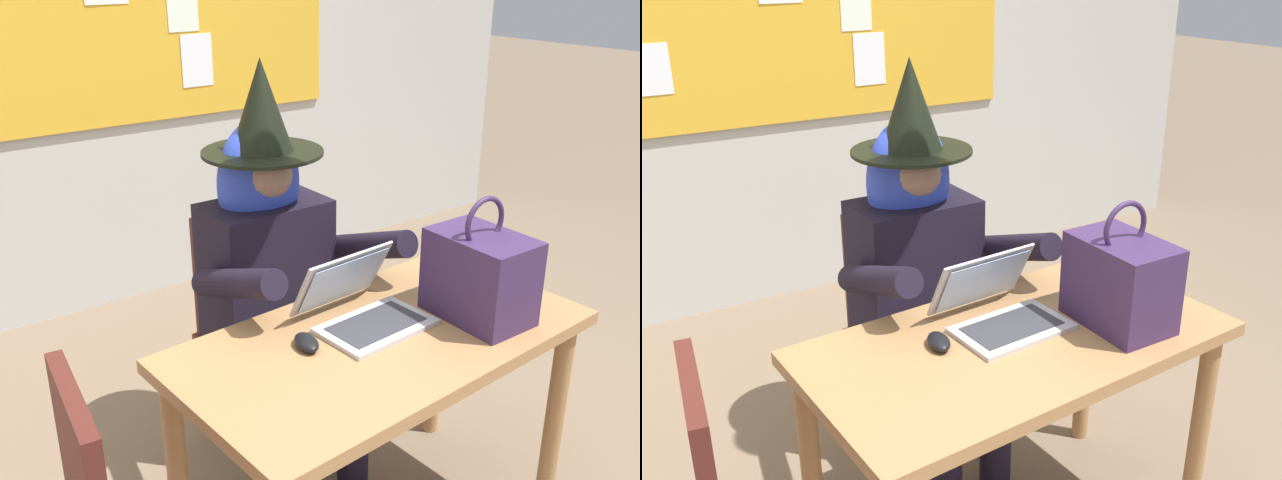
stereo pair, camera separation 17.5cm
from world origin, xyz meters
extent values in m
cube|color=#B2B2AD|center=(0.00, 2.17, 1.38)|extent=(5.37, 0.10, 2.77)
cube|color=white|center=(0.42, 2.10, 1.23)|extent=(0.17, 0.01, 0.27)
cube|color=white|center=(0.36, 2.10, 1.53)|extent=(0.17, 0.00, 0.30)
cube|color=#A37547|center=(-0.08, 0.03, 0.71)|extent=(1.25, 0.71, 0.04)
cylinder|color=#A37547|center=(0.48, -0.20, 0.35)|extent=(0.06, 0.06, 0.69)
cylinder|color=#A37547|center=(-0.64, 0.25, 0.35)|extent=(0.06, 0.06, 0.69)
cylinder|color=#A37547|center=(0.45, 0.32, 0.35)|extent=(0.06, 0.06, 0.69)
cube|color=#4C1E19|center=(-0.09, 0.63, 0.42)|extent=(0.43, 0.43, 0.04)
cube|color=#4C1E19|center=(-0.09, 0.82, 0.66)|extent=(0.38, 0.05, 0.45)
cylinder|color=#262628|center=(0.09, 0.46, 0.20)|extent=(0.04, 0.04, 0.40)
cylinder|color=#262628|center=(-0.25, 0.45, 0.20)|extent=(0.04, 0.04, 0.40)
cylinder|color=#262628|center=(0.08, 0.80, 0.20)|extent=(0.04, 0.04, 0.40)
cylinder|color=#262628|center=(-0.26, 0.79, 0.20)|extent=(0.04, 0.04, 0.40)
cylinder|color=black|center=(0.02, 0.27, 0.22)|extent=(0.11, 0.11, 0.44)
cylinder|color=black|center=(-0.18, 0.27, 0.22)|extent=(0.11, 0.11, 0.44)
cylinder|color=black|center=(0.02, 0.44, 0.47)|extent=(0.15, 0.42, 0.15)
cylinder|color=black|center=(-0.18, 0.44, 0.47)|extent=(0.15, 0.42, 0.15)
cube|color=black|center=(-0.09, 0.65, 0.70)|extent=(0.42, 0.26, 0.52)
cylinder|color=black|center=(0.17, 0.42, 0.81)|extent=(0.09, 0.46, 0.24)
cylinder|color=black|center=(-0.33, 0.41, 0.81)|extent=(0.09, 0.46, 0.24)
sphere|color=#A37A60|center=(-0.09, 0.65, 1.06)|extent=(0.20, 0.20, 0.20)
ellipsoid|color=blue|center=(-0.09, 0.68, 1.02)|extent=(0.30, 0.22, 0.44)
cylinder|color=black|center=(-0.09, 0.65, 1.13)|extent=(0.41, 0.41, 0.01)
cone|color=black|center=(-0.09, 0.65, 1.29)|extent=(0.21, 0.21, 0.31)
cube|color=#B7B7BC|center=(-0.07, 0.06, 0.74)|extent=(0.34, 0.23, 0.01)
cube|color=#333338|center=(-0.07, 0.06, 0.75)|extent=(0.28, 0.17, 0.00)
cube|color=#B7B7BC|center=(-0.08, 0.21, 0.84)|extent=(0.33, 0.12, 0.19)
cube|color=#99B7E0|center=(-0.08, 0.21, 0.83)|extent=(0.29, 0.11, 0.16)
ellipsoid|color=black|center=(-0.30, 0.09, 0.75)|extent=(0.08, 0.11, 0.03)
cube|color=#38234C|center=(0.22, -0.05, 0.86)|extent=(0.20, 0.30, 0.26)
torus|color=#38234C|center=(0.22, -0.05, 1.03)|extent=(0.16, 0.02, 0.16)
cube|color=#4C1E19|center=(-0.96, 0.01, 0.67)|extent=(0.08, 0.38, 0.45)
camera|label=1|loc=(-1.28, -1.32, 1.74)|focal=40.04mm
camera|label=2|loc=(-1.13, -1.41, 1.74)|focal=40.04mm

